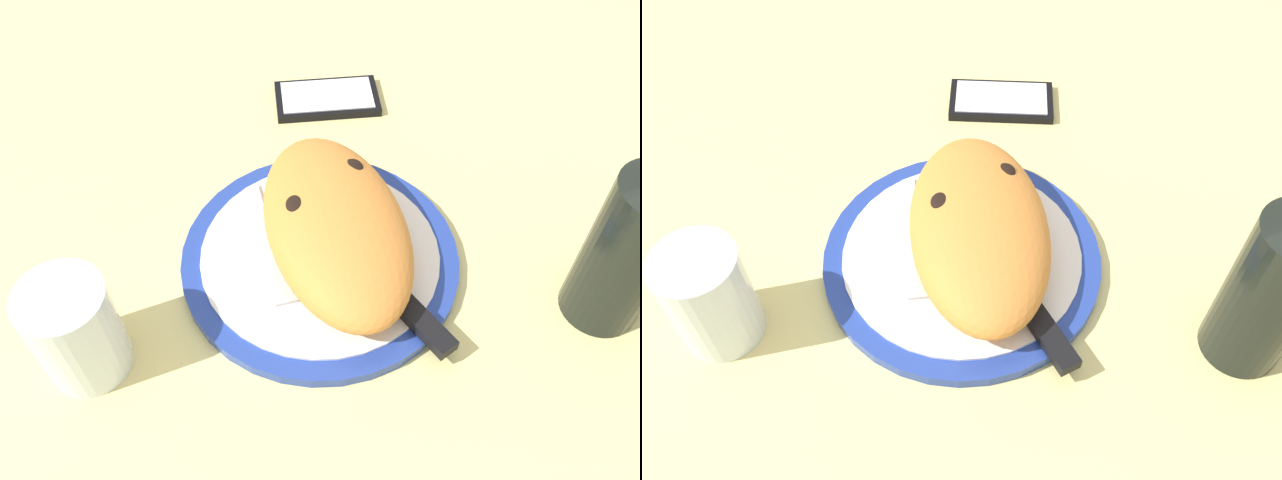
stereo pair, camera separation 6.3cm
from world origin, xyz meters
TOP-DOWN VIEW (x-y plane):
  - ground_plane at (0.00, 0.00)cm, footprint 150.00×150.00cm
  - plate at (0.00, 0.00)cm, footprint 27.16×27.16cm
  - calzone at (-0.52, 1.59)cm, footprint 25.33×15.84cm
  - fork at (-0.49, -4.58)cm, footprint 15.28×3.39cm
  - knife at (5.94, 5.92)cm, footprint 20.45×12.24cm
  - smartphone at (-24.06, 4.27)cm, footprint 7.14×12.64cm
  - water_glass at (7.97, -21.62)cm, footprint 7.39×7.39cm
  - wine_bottle at (8.72, 25.18)cm, footprint 7.09×7.09cm

SIDE VIEW (x-z plane):
  - ground_plane at x=0.00cm, z-range -3.00..0.00cm
  - smartphone at x=-24.06cm, z-range -0.02..1.14cm
  - plate at x=0.00cm, z-range -0.03..1.54cm
  - fork at x=-0.49cm, z-range 1.58..1.98cm
  - knife at x=5.94cm, z-range 1.47..2.67cm
  - water_glass at x=7.97cm, z-range -0.64..9.73cm
  - calzone at x=-0.52cm, z-range 1.59..7.89cm
  - wine_bottle at x=8.72cm, z-range -2.65..21.78cm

